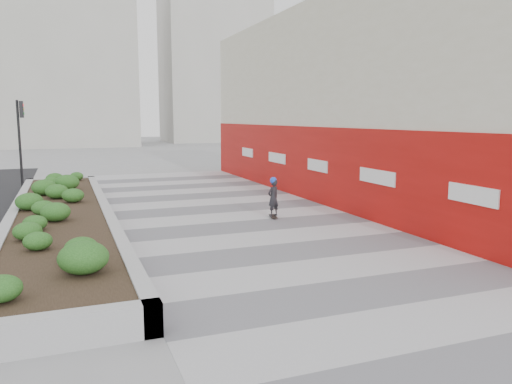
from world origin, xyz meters
TOP-DOWN VIEW (x-y plane):
  - ground at (0.00, 0.00)m, footprint 160.00×160.00m
  - walkway at (0.00, 3.00)m, footprint 8.00×36.00m
  - building at (6.98, 8.98)m, footprint 6.04×24.08m
  - planter at (-5.50, 7.00)m, footprint 3.00×18.00m
  - traffic_signal_near at (-7.23, 17.50)m, footprint 0.33×0.28m
  - distant_bldg_north_l at (-5.00, 55.00)m, footprint 16.00×12.00m
  - distant_bldg_north_r at (15.00, 60.00)m, footprint 14.00×10.00m
  - manhole_cover at (0.50, 3.00)m, footprint 0.44×0.44m
  - skateboarder at (1.18, 5.91)m, footprint 0.54×0.75m

SIDE VIEW (x-z plane):
  - ground at x=0.00m, z-range 0.00..0.00m
  - manhole_cover at x=0.50m, z-range 0.00..0.01m
  - walkway at x=0.00m, z-range 0.00..0.01m
  - planter at x=-5.50m, z-range -0.03..0.87m
  - skateboarder at x=1.18m, z-range 0.01..1.41m
  - traffic_signal_near at x=-7.23m, z-range 0.66..4.86m
  - building at x=6.98m, z-range -0.02..7.98m
  - distant_bldg_north_l at x=-5.00m, z-range 0.00..20.00m
  - distant_bldg_north_r at x=15.00m, z-range 0.00..24.00m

